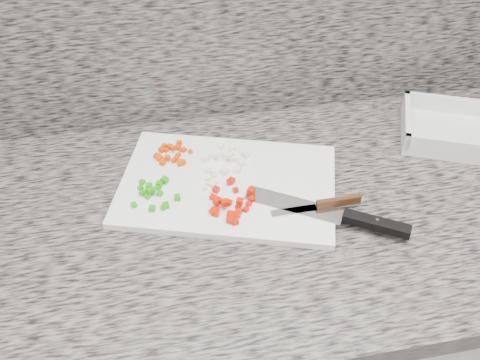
# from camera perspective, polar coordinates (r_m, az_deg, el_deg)

# --- Properties ---
(cabinet) EXTENTS (3.92, 0.62, 0.86)m
(cabinet) POSITION_cam_1_polar(r_m,az_deg,el_deg) (1.36, 4.13, -16.63)
(cabinet) COLOR silver
(cabinet) RESTS_ON ground
(countertop) EXTENTS (3.96, 0.64, 0.04)m
(countertop) POSITION_cam_1_polar(r_m,az_deg,el_deg) (1.00, 5.38, -3.12)
(countertop) COLOR #635D57
(countertop) RESTS_ON cabinet
(cutting_board) EXTENTS (0.46, 0.38, 0.01)m
(cutting_board) POSITION_cam_1_polar(r_m,az_deg,el_deg) (1.00, -1.33, -0.52)
(cutting_board) COLOR white
(cutting_board) RESTS_ON countertop
(carrot_pile) EXTENTS (0.08, 0.07, 0.01)m
(carrot_pile) POSITION_cam_1_polar(r_m,az_deg,el_deg) (1.06, -7.29, 2.73)
(carrot_pile) COLOR #D33C04
(carrot_pile) RESTS_ON cutting_board
(onion_pile) EXTENTS (0.10, 0.09, 0.02)m
(onion_pile) POSITION_cam_1_polar(r_m,az_deg,el_deg) (1.04, -1.32, 2.41)
(onion_pile) COLOR white
(onion_pile) RESTS_ON cutting_board
(green_pepper_pile) EXTENTS (0.09, 0.09, 0.02)m
(green_pepper_pile) POSITION_cam_1_polar(r_m,az_deg,el_deg) (0.98, -9.15, -1.29)
(green_pepper_pile) COLOR #23950D
(green_pepper_pile) RESTS_ON cutting_board
(red_pepper_pile) EXTENTS (0.09, 0.12, 0.02)m
(red_pepper_pile) POSITION_cam_1_polar(r_m,az_deg,el_deg) (0.95, -0.91, -2.54)
(red_pepper_pile) COLOR red
(red_pepper_pile) RESTS_ON cutting_board
(garlic_pile) EXTENTS (0.03, 0.05, 0.01)m
(garlic_pile) POSITION_cam_1_polar(r_m,az_deg,el_deg) (0.99, -3.22, -0.35)
(garlic_pile) COLOR beige
(garlic_pile) RESTS_ON cutting_board
(chef_knife) EXTENTS (0.27, 0.18, 0.02)m
(chef_knife) POSITION_cam_1_polar(r_m,az_deg,el_deg) (0.95, 11.35, -3.89)
(chef_knife) COLOR silver
(chef_knife) RESTS_ON cutting_board
(paring_knife) EXTENTS (0.16, 0.02, 0.02)m
(paring_knife) POSITION_cam_1_polar(r_m,az_deg,el_deg) (0.96, 9.29, -2.54)
(paring_knife) COLOR silver
(paring_knife) RESTS_ON cutting_board
(tray) EXTENTS (0.28, 0.24, 0.05)m
(tray) POSITION_cam_1_polar(r_m,az_deg,el_deg) (1.21, 22.36, 4.79)
(tray) COLOR silver
(tray) RESTS_ON countertop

